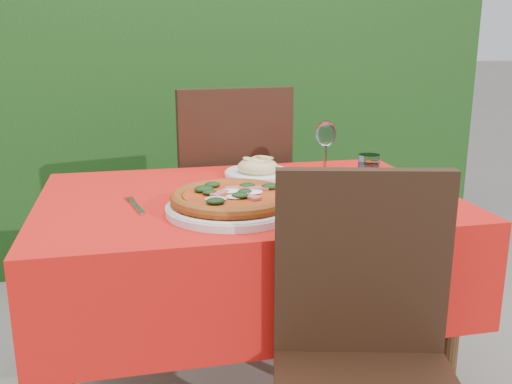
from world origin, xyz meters
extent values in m
cube|color=black|center=(0.00, 1.55, 0.80)|extent=(3.20, 0.55, 1.60)
cube|color=#482F17|center=(0.00, 0.00, 0.72)|extent=(1.20, 0.80, 0.04)
cylinder|color=#482F17|center=(0.54, -0.34, 0.35)|extent=(0.05, 0.05, 0.70)
cylinder|color=#482F17|center=(-0.54, 0.34, 0.35)|extent=(0.05, 0.05, 0.70)
cylinder|color=#482F17|center=(0.54, 0.34, 0.35)|extent=(0.05, 0.05, 0.70)
cube|color=red|center=(0.00, 0.00, 0.59)|extent=(1.26, 0.86, 0.32)
cube|color=black|center=(0.18, -0.49, 0.70)|extent=(0.42, 0.14, 0.46)
cube|color=black|center=(0.04, 0.73, 0.50)|extent=(0.51, 0.51, 0.04)
cube|color=black|center=(0.07, 0.52, 0.78)|extent=(0.47, 0.09, 0.51)
cylinder|color=black|center=(0.22, 0.95, 0.24)|extent=(0.04, 0.04, 0.48)
cylinder|color=black|center=(-0.17, 0.91, 0.24)|extent=(0.04, 0.04, 0.48)
cylinder|color=black|center=(0.26, 0.55, 0.24)|extent=(0.04, 0.04, 0.48)
cylinder|color=black|center=(-0.13, 0.51, 0.24)|extent=(0.04, 0.04, 0.48)
cylinder|color=silver|center=(-0.08, -0.18, 0.76)|extent=(0.37, 0.37, 0.02)
cylinder|color=#AB5117|center=(-0.08, -0.18, 0.78)|extent=(0.45, 0.45, 0.02)
cylinder|color=maroon|center=(-0.08, -0.18, 0.80)|extent=(0.36, 0.36, 0.01)
cylinder|color=white|center=(0.09, 0.23, 0.76)|extent=(0.23, 0.23, 0.02)
ellipsoid|color=#DAC188|center=(0.09, 0.23, 0.78)|extent=(0.18, 0.18, 0.06)
cylinder|color=silver|center=(0.43, 0.06, 0.80)|extent=(0.07, 0.07, 0.10)
cylinder|color=#95B7CA|center=(0.43, 0.06, 0.78)|extent=(0.06, 0.06, 0.07)
cylinder|color=silver|center=(0.35, 0.26, 0.75)|extent=(0.07, 0.07, 0.01)
cylinder|color=silver|center=(0.35, 0.26, 0.80)|extent=(0.01, 0.01, 0.10)
ellipsoid|color=silver|center=(0.35, 0.26, 0.89)|extent=(0.08, 0.08, 0.10)
cube|color=silver|center=(-0.34, -0.08, 0.75)|extent=(0.07, 0.21, 0.01)
camera|label=1|loc=(-0.35, -1.68, 1.21)|focal=40.00mm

